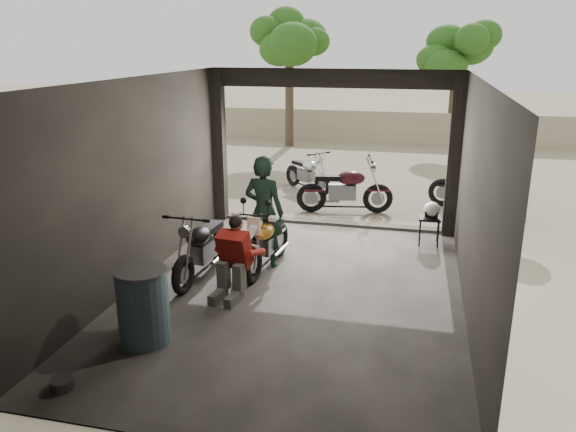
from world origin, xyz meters
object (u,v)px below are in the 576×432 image
at_px(mechanic, 231,261).
at_px(stool, 430,221).
at_px(outside_bike_b, 345,185).
at_px(oil_drum, 143,307).
at_px(outside_bike_c, 476,183).
at_px(helmet, 432,210).
at_px(sign_post, 508,141).
at_px(left_bike, 202,243).
at_px(main_bike, 267,238).
at_px(outside_bike_a, 307,170).
at_px(rider, 264,212).

height_order(mechanic, stool, mechanic).
xyz_separation_m(outside_bike_b, oil_drum, (-1.69, -6.31, -0.14)).
bearing_deg(outside_bike_c, stool, 164.25).
bearing_deg(helmet, mechanic, -118.16).
bearing_deg(sign_post, oil_drum, -134.29).
bearing_deg(helmet, left_bike, -130.95).
height_order(mechanic, sign_post, sign_post).
distance_m(main_bike, mechanic, 1.24).
bearing_deg(sign_post, outside_bike_b, -179.68).
relative_size(left_bike, stool, 3.14).
bearing_deg(outside_bike_c, left_bike, 143.14).
xyz_separation_m(outside_bike_a, oil_drum, (-0.48, -8.04, -0.04)).
xyz_separation_m(mechanic, oil_drum, (-0.65, -1.51, -0.10)).
distance_m(left_bike, outside_bike_c, 6.93).
bearing_deg(outside_bike_a, rider, -135.22).
relative_size(stool, oil_drum, 0.55).
bearing_deg(outside_bike_b, outside_bike_a, 24.14).
bearing_deg(outside_bike_c, outside_bike_a, 84.89).
xyz_separation_m(outside_bike_a, outside_bike_b, (1.21, -1.74, 0.10)).
relative_size(main_bike, mechanic, 1.41).
xyz_separation_m(outside_bike_b, outside_bike_c, (2.89, 1.00, -0.01)).
height_order(main_bike, left_bike, left_bike).
bearing_deg(main_bike, outside_bike_a, 99.99).
distance_m(main_bike, outside_bike_c, 5.90).
height_order(left_bike, sign_post, sign_post).
bearing_deg(sign_post, mechanic, -137.47).
bearing_deg(mechanic, stool, 54.88).
xyz_separation_m(rider, stool, (2.75, 1.70, -0.49)).
height_order(outside_bike_c, rider, rider).
distance_m(rider, oil_drum, 3.01).
distance_m(outside_bike_a, sign_post, 4.89).
height_order(left_bike, outside_bike_b, outside_bike_b).
bearing_deg(mechanic, left_bike, 145.58).
height_order(main_bike, outside_bike_b, outside_bike_b).
relative_size(outside_bike_b, rider, 0.97).
distance_m(outside_bike_c, sign_post, 1.29).
bearing_deg(outside_bike_b, oil_drum, 154.42).
distance_m(oil_drum, sign_post, 8.54).
bearing_deg(main_bike, mechanic, -94.14).
xyz_separation_m(outside_bike_c, oil_drum, (-4.57, -7.31, -0.12)).
xyz_separation_m(outside_bike_a, sign_post, (4.58, -1.27, 1.16)).
height_order(stool, sign_post, sign_post).
bearing_deg(left_bike, outside_bike_c, 52.11).
bearing_deg(main_bike, rider, 125.38).
bearing_deg(outside_bike_c, oil_drum, 153.07).
distance_m(main_bike, left_bike, 1.08).
bearing_deg(helmet, outside_bike_c, 84.79).
relative_size(rider, helmet, 5.89).
xyz_separation_m(outside_bike_b, rider, (-0.91, -3.43, 0.33)).
height_order(left_bike, helmet, left_bike).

